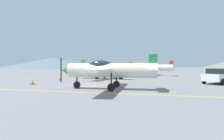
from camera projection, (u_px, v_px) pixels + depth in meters
The scene contains 11 objects.
ground_plane at pixel (86, 86), 16.63m from camera, with size 400.00×400.00×0.00m, color slate.
apron_line_near at pixel (68, 92), 13.17m from camera, with size 80.00×0.16×0.01m, color yellow.
apron_line_far at pixel (107, 80), 23.81m from camera, with size 80.00×0.16×0.01m, color yellow.
airplane_near at pixel (108, 70), 14.72m from camera, with size 8.20×9.44×2.83m.
airplane_mid at pixel (104, 68), 26.19m from camera, with size 8.28×9.43×2.83m.
airplane_far at pixel (152, 67), 34.88m from camera, with size 8.28×9.45×2.83m.
airplane_back at pixel (122, 67), 45.26m from camera, with size 8.25×9.47×2.83m.
car_sedan at pixel (219, 76), 19.20m from camera, with size 4.14×4.45×1.62m.
traffic_cone_front at pixel (33, 82), 18.41m from camera, with size 0.36×0.36×0.59m.
traffic_cone_side at pixel (60, 78), 23.88m from camera, with size 0.36×0.36×0.59m.
hill_left at pixel (53, 63), 149.96m from camera, with size 80.00×80.00×8.50m, color slate.
Camera 1 is at (6.23, -15.56, 1.92)m, focal length 28.84 mm.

